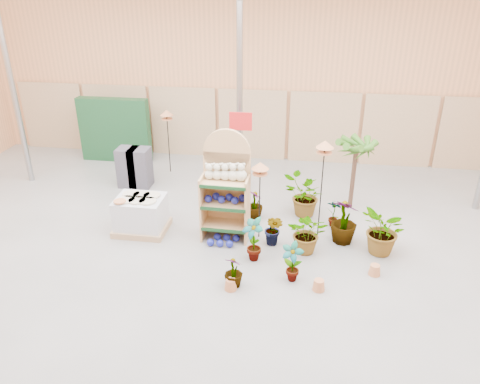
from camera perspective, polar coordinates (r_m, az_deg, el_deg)
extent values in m
cube|color=slate|center=(8.57, -3.50, -10.55)|extent=(15.00, 12.00, 0.10)
cube|color=white|center=(6.94, -4.57, 21.81)|extent=(15.00, 12.00, 0.10)
cube|color=tan|center=(13.19, 1.61, 13.55)|extent=(15.00, 0.10, 4.50)
cylinder|color=gray|center=(12.73, -25.83, 10.61)|extent=(0.14, 0.14, 4.50)
cylinder|color=gray|center=(10.73, -0.04, 10.75)|extent=(0.14, 0.14, 4.50)
cube|color=#A0815F|center=(15.27, -21.75, 8.59)|extent=(1.90, 0.06, 2.00)
cube|color=#A0815F|center=(14.39, -14.72, 8.62)|extent=(1.90, 0.06, 2.00)
cube|color=#A0815F|center=(13.75, -6.91, 8.50)|extent=(1.90, 0.06, 2.00)
cube|color=#A0815F|center=(13.38, 1.48, 8.19)|extent=(1.90, 0.06, 2.00)
cube|color=#A0815F|center=(13.31, 10.14, 7.70)|extent=(1.90, 0.06, 2.00)
cube|color=#A0815F|center=(13.53, 18.68, 7.04)|extent=(1.90, 0.06, 2.00)
cube|color=#A0815F|center=(14.04, 26.75, 6.27)|extent=(1.90, 0.06, 2.00)
cube|color=tan|center=(9.47, -1.56, -0.14)|extent=(0.94, 0.11, 1.78)
cylinder|color=tan|center=(9.12, -1.62, 4.90)|extent=(0.94, 0.11, 0.94)
cube|color=tan|center=(9.50, -1.79, -3.96)|extent=(0.91, 0.55, 0.04)
cube|color=#0F3819|center=(9.28, -2.07, -4.75)|extent=(0.90, 0.05, 0.06)
cube|color=tan|center=(9.28, -1.83, -1.44)|extent=(0.91, 0.55, 0.04)
cube|color=#0F3819|center=(9.05, -2.12, -2.18)|extent=(0.90, 0.05, 0.06)
cube|color=tan|center=(9.08, -1.87, 1.21)|extent=(0.91, 0.55, 0.04)
cube|color=#0F3819|center=(8.84, -2.17, 0.52)|extent=(0.90, 0.05, 0.06)
cube|color=tan|center=(9.41, -4.52, -1.82)|extent=(0.06, 0.52, 1.36)
cube|color=tan|center=(9.27, 0.92, -2.20)|extent=(0.06, 0.52, 1.36)
sphere|color=beige|center=(9.14, -3.75, 2.13)|extent=(0.19, 0.19, 0.19)
sphere|color=beige|center=(9.08, -3.78, 3.04)|extent=(0.15, 0.15, 0.15)
sphere|color=beige|center=(9.11, -2.79, 2.11)|extent=(0.20, 0.20, 0.20)
sphere|color=beige|center=(9.05, -2.81, 3.05)|extent=(0.15, 0.15, 0.15)
sphere|color=beige|center=(9.08, -1.82, 2.09)|extent=(0.21, 0.21, 0.21)
sphere|color=beige|center=(9.02, -1.83, 3.06)|extent=(0.15, 0.15, 0.15)
sphere|color=beige|center=(9.05, -0.84, 2.06)|extent=(0.22, 0.22, 0.22)
sphere|color=beige|center=(8.99, -0.85, 3.07)|extent=(0.15, 0.15, 0.15)
sphere|color=beige|center=(9.03, 0.14, 2.03)|extent=(0.23, 0.23, 0.23)
sphere|color=beige|center=(8.96, 0.14, 3.07)|extent=(0.15, 0.15, 0.15)
sphere|color=navy|center=(9.28, -3.90, -0.82)|extent=(0.16, 0.16, 0.16)
sphere|color=navy|center=(9.36, -2.94, -0.53)|extent=(0.16, 0.16, 0.16)
sphere|color=navy|center=(9.23, -2.27, -0.92)|extent=(0.16, 0.16, 0.16)
sphere|color=navy|center=(9.32, -1.33, -0.64)|extent=(0.16, 0.16, 0.16)
sphere|color=navy|center=(9.19, -0.63, -1.03)|extent=(0.16, 0.16, 0.16)
sphere|color=navy|center=(9.28, 0.30, -0.74)|extent=(0.16, 0.16, 0.16)
sphere|color=navy|center=(9.37, -3.62, -6.17)|extent=(0.15, 0.15, 0.15)
sphere|color=navy|center=(9.55, -2.76, -5.47)|extent=(0.15, 0.15, 0.15)
sphere|color=navy|center=(9.34, -2.46, -6.27)|extent=(0.15, 0.15, 0.15)
sphere|color=navy|center=(9.52, -1.62, -5.56)|extent=(0.15, 0.15, 0.15)
sphere|color=navy|center=(9.31, -1.29, -6.36)|extent=(0.15, 0.15, 0.15)
sphere|color=navy|center=(9.49, -0.48, -5.65)|extent=(0.15, 0.15, 0.15)
cube|color=#A0815F|center=(10.10, -11.83, -4.26)|extent=(1.07, 0.89, 0.13)
cube|color=silver|center=(9.92, -12.02, -2.37)|extent=(0.98, 0.80, 0.62)
cylinder|color=beige|center=(9.74, -13.67, -0.92)|extent=(0.35, 0.35, 0.04)
cylinder|color=beige|center=(9.66, -12.45, -1.01)|extent=(0.35, 0.35, 0.04)
cylinder|color=beige|center=(9.59, -11.21, -1.10)|extent=(0.35, 0.35, 0.04)
cylinder|color=beige|center=(9.96, -13.14, -0.25)|extent=(0.35, 0.35, 0.04)
cylinder|color=beige|center=(9.88, -11.94, -0.33)|extent=(0.35, 0.35, 0.04)
cylinder|color=beige|center=(9.81, -10.72, -0.42)|extent=(0.35, 0.35, 0.04)
cube|color=#2F2E36|center=(12.06, -11.95, 1.83)|extent=(0.50, 0.50, 0.50)
cube|color=#2F2E36|center=(11.88, -12.17, 4.03)|extent=(0.50, 0.50, 0.50)
cube|color=#2F2E36|center=(12.17, -13.28, 1.90)|extent=(0.50, 0.50, 0.50)
cube|color=#2F2E36|center=(11.98, -13.52, 4.09)|extent=(0.50, 0.50, 0.50)
cube|color=#143F21|center=(13.71, -15.01, 7.32)|extent=(2.00, 0.30, 1.80)
cylinder|color=gray|center=(10.60, 0.10, 4.02)|extent=(0.05, 0.05, 2.20)
cube|color=red|center=(10.27, 0.07, 8.61)|extent=(0.50, 0.03, 0.40)
cylinder|color=black|center=(9.35, 2.38, -1.73)|extent=(0.02, 0.02, 1.42)
cylinder|color=#C07549|center=(9.05, 2.46, 2.26)|extent=(0.30, 0.30, 0.02)
cone|color=#C07549|center=(8.98, 2.48, 3.25)|extent=(0.34, 0.34, 0.14)
cylinder|color=black|center=(9.37, 9.81, -0.56)|extent=(0.02, 0.02, 1.86)
cylinder|color=#C07549|center=(9.00, 10.24, 4.75)|extent=(0.30, 0.30, 0.02)
cone|color=#C07549|center=(8.94, 10.33, 5.77)|extent=(0.34, 0.34, 0.14)
cylinder|color=black|center=(12.63, -8.67, 5.58)|extent=(0.02, 0.02, 1.48)
cylinder|color=#C07549|center=(12.40, -8.90, 8.79)|extent=(0.30, 0.30, 0.02)
cone|color=#C07549|center=(12.36, -8.95, 9.54)|extent=(0.34, 0.34, 0.14)
cylinder|color=#4B3224|center=(10.88, 13.59, 1.56)|extent=(0.10, 0.10, 1.40)
imported|color=#30621A|center=(8.76, 1.63, -5.78)|extent=(0.55, 0.55, 0.88)
imported|color=#30621A|center=(9.27, 4.14, -4.60)|extent=(0.48, 0.46, 0.69)
imported|color=#30621A|center=(9.09, 8.25, -4.93)|extent=(0.79, 0.69, 0.84)
imported|color=#30621A|center=(9.52, 12.58, -3.45)|extent=(0.72, 0.72, 0.95)
imported|color=#30621A|center=(10.12, 11.38, -2.55)|extent=(0.39, 0.34, 0.63)
imported|color=#30621A|center=(10.36, 7.84, -0.52)|extent=(1.14, 1.12, 0.96)
imported|color=#30621A|center=(8.15, -0.78, -9.68)|extent=(0.41, 0.41, 0.58)
imported|color=#30621A|center=(8.29, 6.36, -8.50)|extent=(0.45, 0.36, 0.75)
imported|color=#30621A|center=(9.30, 17.16, -4.60)|extent=(0.94, 1.03, 1.00)
imported|color=#30621A|center=(10.29, 1.82, -1.46)|extent=(0.51, 0.51, 0.65)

